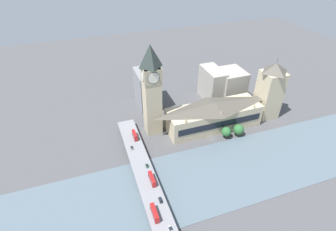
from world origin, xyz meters
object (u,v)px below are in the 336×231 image
at_px(car_northbound_tail, 132,148).
at_px(double_decker_bus_mid, 152,179).
at_px(car_southbound_lead, 161,200).
at_px(clock_tower, 152,89).
at_px(victoria_tower, 270,91).
at_px(parliament_hall, 214,115).
at_px(car_northbound_mid, 170,229).
at_px(double_decker_bus_lead, 155,213).
at_px(car_northbound_lead, 147,166).
at_px(double_decker_bus_rear, 135,135).
at_px(road_bridge, 149,188).

bearing_deg(car_northbound_tail, double_decker_bus_mid, -171.39).
bearing_deg(car_southbound_lead, double_decker_bus_mid, 2.06).
xyz_separation_m(clock_tower, victoria_tower, (-11.37, -105.92, -15.27)).
bearing_deg(clock_tower, victoria_tower, -96.13).
distance_m(parliament_hall, car_northbound_mid, 110.31).
height_order(double_decker_bus_lead, car_northbound_lead, double_decker_bus_lead).
distance_m(double_decker_bus_lead, car_northbound_lead, 39.90).
xyz_separation_m(victoria_tower, car_northbound_lead, (-34.13, 123.92, -19.32)).
distance_m(clock_tower, car_northbound_tail, 48.16).
xyz_separation_m(parliament_hall, double_decker_bus_mid, (-48.30, 70.11, -3.60)).
bearing_deg(car_northbound_tail, car_northbound_lead, -164.86).
relative_size(parliament_hall, car_southbound_lead, 18.73).
bearing_deg(double_decker_bus_rear, double_decker_bus_mid, -179.52).
relative_size(double_decker_bus_lead, double_decker_bus_mid, 1.01).
distance_m(double_decker_bus_rear, car_southbound_lead, 64.36).
bearing_deg(car_northbound_lead, double_decker_bus_lead, 170.90).
relative_size(clock_tower, road_bridge, 0.51).
relative_size(victoria_tower, car_northbound_mid, 13.52).
distance_m(double_decker_bus_mid, car_northbound_mid, 36.61).
distance_m(parliament_hall, victoria_tower, 56.03).
height_order(clock_tower, double_decker_bus_rear, clock_tower).
xyz_separation_m(parliament_hall, clock_tower, (11.43, 51.62, 29.09)).
bearing_deg(clock_tower, double_decker_bus_lead, 164.02).
xyz_separation_m(car_northbound_lead, car_northbound_mid, (-50.79, 0.64, 0.02)).
relative_size(road_bridge, double_decker_bus_mid, 13.73).
distance_m(clock_tower, double_decker_bus_mid, 70.56).
bearing_deg(road_bridge, car_northbound_mid, -175.03).
relative_size(double_decker_bus_mid, car_northbound_mid, 2.67).
bearing_deg(car_southbound_lead, double_decker_bus_rear, 0.88).
relative_size(double_decker_bus_mid, car_northbound_lead, 2.92).
bearing_deg(clock_tower, car_northbound_lead, 158.41).
relative_size(parliament_hall, double_decker_bus_mid, 7.34).
relative_size(double_decker_bus_lead, car_northbound_lead, 2.96).
height_order(victoria_tower, car_northbound_lead, victoria_tower).
relative_size(parliament_hall, car_northbound_tail, 18.73).
distance_m(road_bridge, double_decker_bus_lead, 21.91).
bearing_deg(car_northbound_tail, parliament_hall, -81.07).
distance_m(clock_tower, victoria_tower, 107.61).
bearing_deg(double_decker_bus_mid, road_bridge, 141.24).
xyz_separation_m(victoria_tower, car_northbound_mid, (-84.92, 124.56, -19.30)).
height_order(double_decker_bus_rear, car_northbound_tail, double_decker_bus_rear).
bearing_deg(car_northbound_lead, double_decker_bus_mid, 178.04).
height_order(parliament_hall, double_decker_bus_rear, parliament_hall).
bearing_deg(car_northbound_lead, double_decker_bus_rear, 1.51).
height_order(victoria_tower, car_northbound_tail, victoria_tower).
distance_m(road_bridge, double_decker_bus_rear, 51.82).
distance_m(double_decker_bus_rear, car_northbound_tail, 12.73).
xyz_separation_m(double_decker_bus_rear, car_southbound_lead, (-64.31, -0.99, -2.08)).
bearing_deg(car_northbound_lead, road_bridge, 169.01).
bearing_deg(parliament_hall, clock_tower, 77.51).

